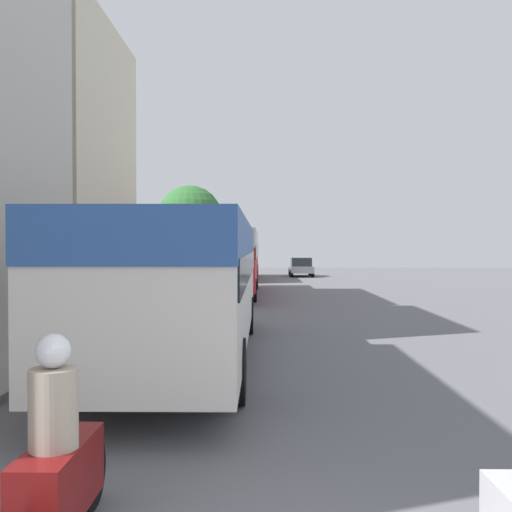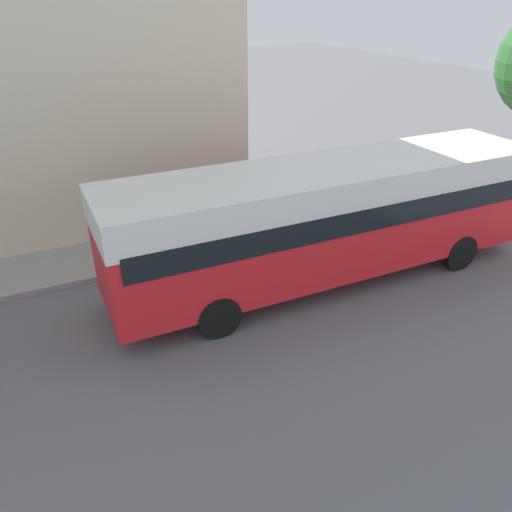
# 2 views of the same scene
# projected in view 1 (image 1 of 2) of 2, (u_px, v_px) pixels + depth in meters

# --- Properties ---
(building_far_terrace) EXTENTS (5.16, 8.85, 11.40)m
(building_far_terrace) POSITION_uv_depth(u_px,v_px,m) (49.00, 164.00, 23.10)
(building_far_terrace) COLOR beige
(building_far_terrace) RESTS_ON ground_plane
(bus_lead) EXTENTS (2.66, 11.16, 2.85)m
(bus_lead) POSITION_uv_depth(u_px,v_px,m) (187.00, 270.00, 11.97)
(bus_lead) COLOR silver
(bus_lead) RESTS_ON ground_plane
(bus_following) EXTENTS (2.57, 11.39, 3.10)m
(bus_following) POSITION_uv_depth(u_px,v_px,m) (231.00, 254.00, 27.67)
(bus_following) COLOR red
(bus_following) RESTS_ON ground_plane
(bus_third_in_line) EXTENTS (2.54, 10.51, 2.95)m
(bus_third_in_line) POSITION_uv_depth(u_px,v_px,m) (240.00, 252.00, 41.13)
(bus_third_in_line) COLOR #EA5B23
(bus_third_in_line) RESTS_ON ground_plane
(motorcycle_behind_lead) EXTENTS (0.39, 2.24, 1.73)m
(motorcycle_behind_lead) POSITION_uv_depth(u_px,v_px,m) (57.00, 470.00, 4.31)
(motorcycle_behind_lead) COLOR maroon
(motorcycle_behind_lead) RESTS_ON ground_plane
(car_far_curb) EXTENTS (1.82, 4.00, 1.47)m
(car_far_curb) POSITION_uv_depth(u_px,v_px,m) (301.00, 267.00, 44.53)
(car_far_curb) COLOR slate
(car_far_curb) RESTS_ON ground_plane
(pedestrian_near_curb) EXTENTS (0.39, 0.39, 1.66)m
(pedestrian_near_curb) POSITION_uv_depth(u_px,v_px,m) (51.00, 297.00, 15.32)
(pedestrian_near_curb) COLOR #232838
(pedestrian_near_curb) RESTS_ON sidewalk
(street_tree) EXTENTS (4.52, 4.52, 6.49)m
(street_tree) POSITION_uv_depth(u_px,v_px,m) (190.00, 218.00, 40.00)
(street_tree) COLOR brown
(street_tree) RESTS_ON sidewalk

